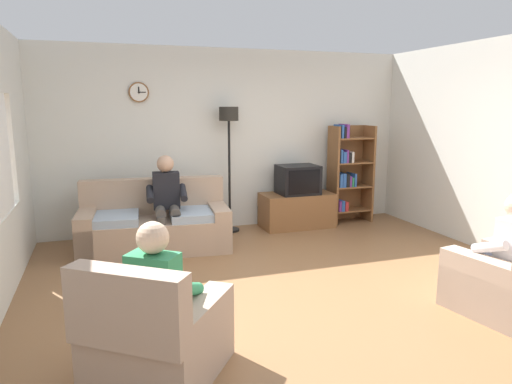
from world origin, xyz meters
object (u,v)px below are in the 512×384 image
at_px(person_in_right_armchair, 505,248).
at_px(person_in_left_armchair, 161,290).
at_px(tv_stand, 297,210).
at_px(bookshelf, 347,173).
at_px(person_on_couch, 167,198).
at_px(tv, 298,180).
at_px(armchair_near_window, 157,338).
at_px(couch, 155,226).
at_px(armchair_near_bookshelf, 510,284).
at_px(floor_lamp, 229,135).

bearing_deg(person_in_right_armchair, person_in_left_armchair, 179.98).
distance_m(tv_stand, person_in_right_armchair, 3.43).
bearing_deg(bookshelf, person_on_couch, -168.03).
bearing_deg(person_in_right_armchair, person_on_couch, 133.39).
xyz_separation_m(tv_stand, bookshelf, (0.91, 0.07, 0.54)).
bearing_deg(person_on_couch, person_in_right_armchair, -46.61).
distance_m(tv, person_on_couch, 2.14).
xyz_separation_m(tv_stand, person_on_couch, (-2.07, -0.56, 0.43)).
height_order(armchair_near_window, person_in_right_armchair, person_in_right_armchair).
relative_size(tv_stand, armchair_near_window, 0.93).
relative_size(couch, bookshelf, 1.25).
distance_m(bookshelf, armchair_near_window, 4.95).
bearing_deg(tv, couch, -169.18).
distance_m(tv_stand, armchair_near_bookshelf, 3.50).
xyz_separation_m(floor_lamp, person_on_couch, (-1.02, -0.66, -0.75)).
relative_size(bookshelf, floor_lamp, 0.85).
relative_size(armchair_near_bookshelf, person_in_right_armchair, 0.90).
relative_size(bookshelf, armchair_near_bookshelf, 1.58).
distance_m(tv, person_in_left_armchair, 4.17).
distance_m(tv, bookshelf, 0.91).
bearing_deg(armchair_near_bookshelf, person_in_left_armchair, 178.35).
xyz_separation_m(couch, bookshelf, (3.13, 0.52, 0.49)).
bearing_deg(armchair_near_window, armchair_near_bookshelf, -0.32).
xyz_separation_m(bookshelf, armchair_near_window, (-3.46, -3.50, -0.51)).
height_order(tv, person_in_left_armchair, person_in_left_armchair).
xyz_separation_m(bookshelf, person_on_couch, (-2.98, -0.63, -0.10)).
bearing_deg(floor_lamp, person_in_right_armchair, -64.75).
relative_size(armchair_near_window, person_in_right_armchair, 1.06).
height_order(bookshelf, person_in_left_armchair, bookshelf).
height_order(tv_stand, person_in_left_armchair, person_in_left_armchair).
xyz_separation_m(armchair_near_window, person_in_right_armchair, (3.14, 0.07, 0.32)).
height_order(tv_stand, floor_lamp, floor_lamp).
xyz_separation_m(armchair_near_bookshelf, person_in_right_armchair, (-0.02, 0.09, 0.32)).
bearing_deg(armchair_near_bookshelf, bookshelf, 84.96).
bearing_deg(bookshelf, armchair_near_window, -134.65).
bearing_deg(tv, person_in_left_armchair, -126.85).
distance_m(floor_lamp, person_on_couch, 1.43).
relative_size(armchair_near_window, person_on_couch, 0.95).
distance_m(couch, person_in_left_armchair, 2.94).
bearing_deg(person_in_right_armchair, tv, 99.89).
relative_size(tv_stand, person_in_right_armchair, 0.98).
bearing_deg(person_on_couch, armchair_near_window, -99.59).
bearing_deg(armchair_near_window, couch, 83.70).
xyz_separation_m(couch, armchair_near_window, (-0.33, -2.98, -0.02)).
height_order(tv_stand, armchair_near_bookshelf, armchair_near_bookshelf).
bearing_deg(tv_stand, bookshelf, 4.50).
bearing_deg(couch, floor_lamp, 25.05).
relative_size(tv, armchair_near_bookshelf, 0.60).
xyz_separation_m(armchair_near_bookshelf, person_in_left_armchair, (-3.10, 0.09, 0.32)).
bearing_deg(armchair_near_window, bookshelf, 45.35).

